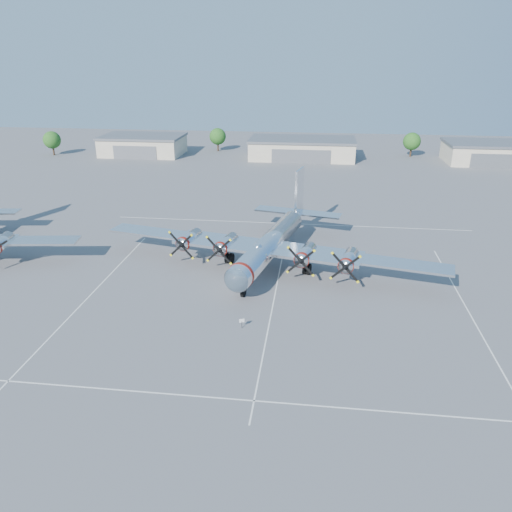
# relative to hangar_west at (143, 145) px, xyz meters

# --- Properties ---
(ground) EXTENTS (260.00, 260.00, 0.00)m
(ground) POSITION_rel_hangar_west_xyz_m (45.00, -81.96, -2.71)
(ground) COLOR #5D5D60
(ground) RESTS_ON ground
(parking_lines) EXTENTS (60.00, 50.08, 0.01)m
(parking_lines) POSITION_rel_hangar_west_xyz_m (45.00, -83.71, -2.71)
(parking_lines) COLOR silver
(parking_lines) RESTS_ON ground
(hangar_west) EXTENTS (22.60, 14.60, 5.40)m
(hangar_west) POSITION_rel_hangar_west_xyz_m (0.00, 0.00, 0.00)
(hangar_west) COLOR #B7AB91
(hangar_west) RESTS_ON ground
(hangar_center) EXTENTS (28.60, 14.60, 5.40)m
(hangar_center) POSITION_rel_hangar_west_xyz_m (45.00, -0.00, -0.00)
(hangar_center) COLOR #B7AB91
(hangar_center) RESTS_ON ground
(hangar_east) EXTENTS (20.60, 14.60, 5.40)m
(hangar_east) POSITION_rel_hangar_west_xyz_m (93.00, 0.00, 0.00)
(hangar_east) COLOR #B7AB91
(hangar_east) RESTS_ON ground
(tree_far_west) EXTENTS (4.80, 4.80, 6.64)m
(tree_far_west) POSITION_rel_hangar_west_xyz_m (-25.00, -3.96, 1.51)
(tree_far_west) COLOR #382619
(tree_far_west) RESTS_ON ground
(tree_west) EXTENTS (4.80, 4.80, 6.64)m
(tree_west) POSITION_rel_hangar_west_xyz_m (20.00, 8.04, 1.51)
(tree_west) COLOR #382619
(tree_west) RESTS_ON ground
(tree_east) EXTENTS (4.80, 4.80, 6.64)m
(tree_east) POSITION_rel_hangar_west_xyz_m (75.00, 6.04, 1.51)
(tree_east) COLOR #382619
(tree_east) RESTS_ON ground
(main_bomber_b29) EXTENTS (52.55, 41.41, 10.32)m
(main_bomber_b29) POSITION_rel_hangar_west_xyz_m (43.71, -74.40, -2.71)
(main_bomber_b29) COLOR white
(main_bomber_b29) RESTS_ON ground
(info_placard) EXTENTS (0.53, 0.26, 1.07)m
(info_placard) POSITION_rel_hangar_west_xyz_m (42.21, -92.28, -1.96)
(info_placard) COLOR black
(info_placard) RESTS_ON ground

